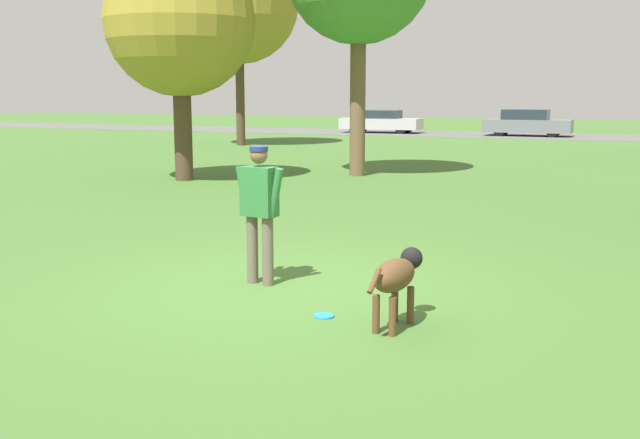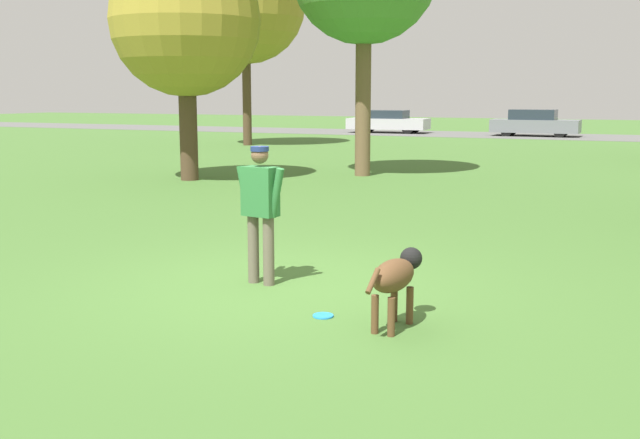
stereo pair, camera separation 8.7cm
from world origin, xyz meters
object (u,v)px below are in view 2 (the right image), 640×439
Objects in this scene: tree_far_left at (245,3)px; parked_car_silver at (388,122)px; parked_car_grey at (535,123)px; tree_near_left at (185,22)px; person at (260,204)px; frisbee at (323,316)px; dog at (396,276)px.

tree_far_left is 1.87× the size of parked_car_silver.
parked_car_grey is at bearing -3.29° from parked_car_silver.
parked_car_silver is at bearing 96.44° from tree_near_left.
person is 0.19× the size of tree_far_left.
tree_far_left is at bearing -130.19° from parked_car_grey.
parked_car_grey reaches higher than frisbee.
parked_car_grey is at bearing 102.16° from person.
tree_far_left is at bearing 129.22° from person.
tree_near_left reaches higher than dog.
parked_car_grey is at bearing 48.89° from tree_far_left.
frisbee is 12.95m from tree_near_left.
parked_car_grey is (-2.55, 33.29, 0.65)m from frisbee.
dog is 0.19× the size of tree_near_left.
tree_far_left is 16.47m from parked_car_grey.
frisbee is at bearing -28.03° from person.
dog is at bearing -83.41° from parked_car_grey.
parked_car_grey is at bearing 11.69° from dog.
tree_near_left is at bearing -101.63° from parked_car_grey.
tree_far_left is (-11.64, 20.60, 4.93)m from person.
tree_near_left is 1.32× the size of parked_car_grey.
dog is 33.47m from parked_car_grey.
person is 7.63× the size of frisbee.
tree_near_left is (-8.60, 9.55, 3.44)m from dog.
person is at bearing 142.23° from frisbee.
parked_car_grey is at bearing 94.38° from frisbee.
person is at bearing -60.53° from tree_far_left.
parked_car_silver is (-9.36, 32.54, -0.31)m from person.
tree_near_left is 24.31m from parked_car_silver.
person is 0.36× the size of parked_car_grey.
frisbee is 25.72m from tree_far_left.
tree_far_left reaches higher than parked_car_silver.
frisbee is 0.04× the size of tree_near_left.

